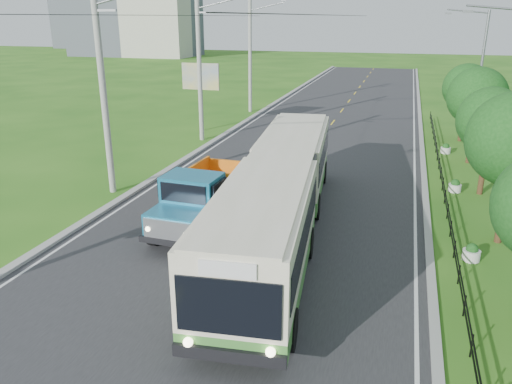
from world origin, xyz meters
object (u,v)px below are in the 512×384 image
at_px(planter_mid, 455,186).
at_px(pole_mid, 200,69).
at_px(billboard_left, 201,81).
at_px(dump_truck, 202,195).
at_px(pole_far, 250,56).
at_px(pole_near, 104,92).
at_px(planter_far, 446,149).
at_px(tree_fifth, 477,100).
at_px(bus, 280,190).
at_px(tree_fourth, 491,124).
at_px(tree_back, 467,90).
at_px(streetlight_far, 479,70).
at_px(planter_near, 471,253).

bearing_deg(planter_mid, pole_mid, 157.46).
distance_m(billboard_left, dump_truck, 19.62).
bearing_deg(planter_mid, pole_far, 131.59).
xyz_separation_m(pole_near, planter_far, (16.86, 13.00, -4.81)).
distance_m(planter_mid, planter_far, 8.00).
relative_size(pole_near, planter_far, 14.93).
relative_size(tree_fifth, bus, 0.33).
bearing_deg(tree_fourth, bus, -136.45).
xyz_separation_m(tree_back, streetlight_far, (0.79, 1.86, 1.25)).
relative_size(streetlight_far, billboard_left, 1.74).
relative_size(tree_fourth, billboard_left, 1.04).
xyz_separation_m(planter_far, billboard_left, (-18.10, 2.00, 3.58)).
distance_m(pole_mid, tree_back, 18.89).
relative_size(tree_fifth, streetlight_far, 0.64).
distance_m(pole_mid, streetlight_far, 20.16).
height_order(tree_fourth, planter_mid, tree_fourth).
distance_m(planter_far, billboard_left, 18.56).
height_order(planter_mid, billboard_left, billboard_left).
height_order(tree_fourth, tree_fifth, tree_fifth).
xyz_separation_m(tree_fourth, planter_far, (-1.26, 7.86, -3.30)).
bearing_deg(planter_near, pole_far, 121.99).
xyz_separation_m(tree_fourth, planter_near, (-1.26, -8.14, -3.30)).
distance_m(pole_near, billboard_left, 15.10).
distance_m(pole_mid, pole_far, 12.00).
height_order(pole_far, planter_near, pole_far).
bearing_deg(pole_near, planter_far, 37.63).
relative_size(planter_near, billboard_left, 0.13).
relative_size(pole_near, tree_fifth, 1.72).
bearing_deg(tree_back, streetlight_far, 67.08).
bearing_deg(planter_mid, pole_near, -163.48).
xyz_separation_m(pole_mid, streetlight_far, (18.90, 7.00, -0.19)).
relative_size(pole_far, billboard_left, 1.92).
height_order(tree_fifth, billboard_left, tree_fifth).
xyz_separation_m(planter_mid, bus, (-7.30, -7.99, 1.75)).
distance_m(planter_mid, bus, 10.96).
xyz_separation_m(tree_fourth, planter_mid, (-1.26, -0.14, -3.30)).
height_order(planter_near, billboard_left, billboard_left).
bearing_deg(planter_near, dump_truck, -180.00).
distance_m(pole_near, pole_mid, 12.00).
xyz_separation_m(planter_mid, dump_truck, (-10.67, -8.00, 1.19)).
height_order(pole_mid, dump_truck, pole_mid).
distance_m(pole_near, planter_near, 17.79).
bearing_deg(tree_fifth, billboard_left, 168.72).
relative_size(pole_mid, bus, 0.56).
bearing_deg(pole_near, tree_back, 43.41).
xyz_separation_m(tree_fifth, planter_far, (-1.26, 1.86, -3.57)).
xyz_separation_m(tree_back, planter_far, (-1.26, -4.14, -3.37)).
distance_m(streetlight_far, planter_near, 22.57).
bearing_deg(dump_truck, bus, 2.60).
bearing_deg(bus, planter_far, 59.60).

